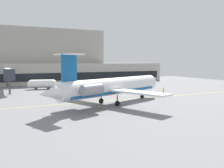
# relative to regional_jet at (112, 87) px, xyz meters

# --- Properties ---
(ground) EXTENTS (120.00, 120.00, 0.11)m
(ground) POSITION_rel_regional_jet_xyz_m (4.12, 0.94, -3.24)
(ground) COLOR slate
(terminal_building) EXTENTS (74.58, 15.39, 19.33)m
(terminal_building) POSITION_rel_regional_jet_xyz_m (0.73, 49.34, 4.38)
(terminal_building) COLOR #ADA89E
(terminal_building) RESTS_ON ground
(jet_bridge_west) EXTENTS (2.40, 21.75, 5.95)m
(jet_bridge_west) POSITION_rel_regional_jet_xyz_m (-16.08, 29.31, 1.40)
(jet_bridge_west) COLOR silver
(jet_bridge_west) RESTS_ON ground
(regional_jet) EXTENTS (28.43, 22.80, 8.84)m
(regional_jet) POSITION_rel_regional_jet_xyz_m (0.00, 0.00, 0.00)
(regional_jet) COLOR white
(regional_jet) RESTS_ON ground
(baggage_tug) EXTENTS (2.97, 3.65, 2.15)m
(baggage_tug) POSITION_rel_regional_jet_xyz_m (-0.48, 25.74, -2.23)
(baggage_tug) COLOR #E5B20C
(baggage_tug) RESTS_ON ground
(pushback_tractor) EXTENTS (2.12, 3.08, 1.83)m
(pushback_tractor) POSITION_rel_regional_jet_xyz_m (5.73, 16.10, -2.34)
(pushback_tractor) COLOR silver
(pushback_tractor) RESTS_ON ground
(fuel_tank) EXTENTS (7.85, 3.24, 2.69)m
(fuel_tank) POSITION_rel_regional_jet_xyz_m (-7.49, 29.15, -1.69)
(fuel_tank) COLOR white
(fuel_tank) RESTS_ON ground
(marshaller) EXTENTS (0.51, 0.75, 2.00)m
(marshaller) POSITION_rel_regional_jet_xyz_m (14.67, 4.10, -2.16)
(marshaller) COLOR #191E33
(marshaller) RESTS_ON ground
(safety_cone_alpha) EXTENTS (0.47, 0.47, 0.55)m
(safety_cone_alpha) POSITION_rel_regional_jet_xyz_m (1.02, 9.88, -2.94)
(safety_cone_alpha) COLOR orange
(safety_cone_alpha) RESTS_ON ground
(safety_cone_bravo) EXTENTS (0.47, 0.47, 0.55)m
(safety_cone_bravo) POSITION_rel_regional_jet_xyz_m (-3.50, -2.96, -2.94)
(safety_cone_bravo) COLOR orange
(safety_cone_bravo) RESTS_ON ground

